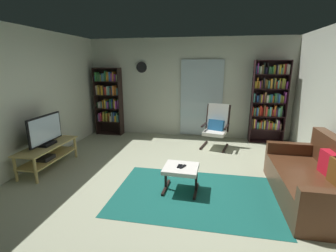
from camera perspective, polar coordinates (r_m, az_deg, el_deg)
name	(u,v)px	position (r m, az deg, el deg)	size (l,w,h in m)	color
ground_plane	(166,184)	(4.10, -0.41, -13.66)	(7.02, 7.02, 0.00)	#AEB293
wall_back	(187,88)	(6.51, 4.58, 8.88)	(5.60, 0.06, 2.60)	beige
wall_left	(13,102)	(4.95, -32.90, 4.84)	(0.06, 6.00, 2.60)	beige
glass_door_panel	(201,98)	(6.44, 7.92, 6.49)	(1.10, 0.01, 2.00)	silver
area_rug	(194,195)	(3.82, 6.28, -15.93)	(2.43, 1.60, 0.01)	#185F55
tv_stand	(48,153)	(5.08, -26.71, -5.77)	(0.48, 1.29, 0.46)	tan
television	(45,131)	(4.98, -27.10, -1.14)	(0.20, 0.86, 0.57)	black
bookshelf_near_tv	(109,100)	(6.89, -13.86, 6.10)	(0.72, 0.30, 1.84)	black
bookshelf_near_sofa	(269,99)	(6.44, 22.79, 5.86)	(0.81, 0.30, 2.03)	black
leather_sofa	(316,181)	(4.11, 31.81, -11.10)	(0.90, 1.82, 0.89)	#502E1B
lounge_armchair	(216,125)	(5.81, 11.40, 0.29)	(0.69, 0.76, 1.02)	black
ottoman	(181,171)	(3.77, 3.09, -10.61)	(0.54, 0.50, 0.41)	white
tv_remote	(183,167)	(3.72, 3.49, -9.60)	(0.04, 0.14, 0.02)	black
cell_phone	(180,166)	(3.74, 2.82, -9.52)	(0.07, 0.14, 0.01)	black
wall_clock	(142,67)	(6.65, -6.29, 13.71)	(0.29, 0.03, 0.29)	silver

